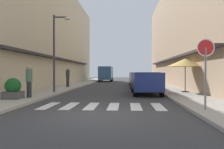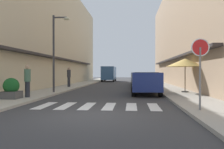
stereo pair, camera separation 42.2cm
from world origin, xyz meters
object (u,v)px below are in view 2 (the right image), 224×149
round_street_sign (200,55)px  planter_corner (11,89)px  pedestrian_walking_near (27,80)px  street_lamp (56,45)px  pedestrian_walking_far (69,76)px  parked_car_near (145,81)px  parked_car_mid (141,78)px  parked_car_far (139,77)px  delivery_van (109,73)px  cafe_umbrella (185,63)px

round_street_sign → planter_corner: 9.19m
round_street_sign → pedestrian_walking_near: size_ratio=1.47×
round_street_sign → street_lamp: 10.26m
round_street_sign → pedestrian_walking_far: (-8.23, 12.59, -1.00)m
planter_corner → pedestrian_walking_near: 0.98m
round_street_sign → parked_car_near: bearing=102.9°
parked_car_mid → parked_car_far: bearing=90.0°
parked_car_near → round_street_sign: bearing=-77.1°
parked_car_far → pedestrian_walking_far: size_ratio=2.40×
delivery_van → round_street_sign: size_ratio=2.11×
cafe_umbrella → pedestrian_walking_near: size_ratio=1.46×
parked_car_mid → delivery_van: (-4.49, 16.24, 0.48)m
parked_car_mid → round_street_sign: (1.56, -12.41, 1.16)m
round_street_sign → planter_corner: round_street_sign is taller
street_lamp → round_street_sign: bearing=-42.4°
pedestrian_walking_near → street_lamp: bearing=99.4°
delivery_van → cafe_umbrella: 22.25m
parked_car_near → planter_corner: parked_car_near is taller
parked_car_near → parked_car_mid: same height
round_street_sign → parked_car_far: bearing=94.9°
planter_corner → pedestrian_walking_near: (0.54, 0.69, 0.42)m
parked_car_far → planter_corner: (-7.04, -15.49, -0.30)m
planter_corner → street_lamp: bearing=74.8°
parked_car_mid → round_street_sign: size_ratio=1.67×
parked_car_near → round_street_sign: size_ratio=1.70×
parked_car_near → pedestrian_walking_near: (-6.50, -3.25, 0.12)m
parked_car_far → pedestrian_walking_near: bearing=-113.7°
cafe_umbrella → pedestrian_walking_far: bearing=152.1°
delivery_van → street_lamp: (-1.48, -21.79, 1.91)m
street_lamp → cafe_umbrella: street_lamp is taller
parked_car_mid → delivery_van: size_ratio=0.79×
parked_car_mid → pedestrian_walking_far: bearing=178.5°
parked_car_near → cafe_umbrella: cafe_umbrella is taller
planter_corner → parked_car_mid: bearing=53.5°
cafe_umbrella → pedestrian_walking_far: cafe_umbrella is taller
parked_car_far → planter_corner: 17.02m
parked_car_near → round_street_sign: round_street_sign is taller
round_street_sign → cafe_umbrella: round_street_sign is taller
delivery_van → pedestrian_walking_far: 16.22m
pedestrian_walking_far → street_lamp: bearing=8.6°
round_street_sign → street_lamp: street_lamp is taller
parked_car_near → cafe_umbrella: size_ratio=1.71×
delivery_van → planter_corner: size_ratio=5.09×
planter_corner → round_street_sign: bearing=-18.6°
parked_car_far → round_street_sign: bearing=-85.1°
pedestrian_walking_near → parked_car_far: bearing=85.0°
delivery_van → parked_car_near: bearing=-78.4°
parked_car_near → pedestrian_walking_near: size_ratio=2.50×
parked_car_far → cafe_umbrella: size_ratio=1.71×
parked_car_far → pedestrian_walking_far: pedestrian_walking_far is taller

